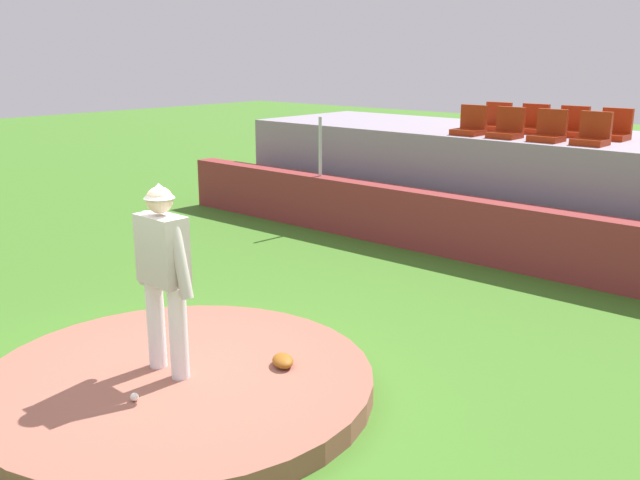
% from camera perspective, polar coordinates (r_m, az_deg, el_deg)
% --- Properties ---
extents(ground_plane, '(60.00, 60.00, 0.00)m').
position_cam_1_polar(ground_plane, '(7.05, -11.36, -12.03)').
color(ground_plane, '#3D7021').
extents(pitchers_mound, '(3.73, 3.73, 0.21)m').
position_cam_1_polar(pitchers_mound, '(7.01, -11.40, -11.26)').
color(pitchers_mound, '#925746').
rests_on(pitchers_mound, ground_plane).
extents(pitcher, '(0.79, 0.29, 1.82)m').
position_cam_1_polar(pitcher, '(6.64, -12.52, -2.02)').
color(pitcher, white).
rests_on(pitcher, pitchers_mound).
extents(baseball, '(0.07, 0.07, 0.07)m').
position_cam_1_polar(baseball, '(6.52, -14.74, -12.15)').
color(baseball, white).
rests_on(baseball, pitchers_mound).
extents(fielding_glove, '(0.36, 0.34, 0.11)m').
position_cam_1_polar(fielding_glove, '(6.96, -3.02, -9.69)').
color(fielding_glove, '#8C4E14').
rests_on(fielding_glove, pitchers_mound).
extents(brick_barrier, '(13.25, 0.40, 0.97)m').
position_cam_1_polar(brick_barrier, '(11.19, 13.03, 0.68)').
color(brick_barrier, maroon).
rests_on(brick_barrier, ground_plane).
extents(fence_post_left, '(0.06, 0.06, 1.07)m').
position_cam_1_polar(fence_post_left, '(12.89, 0.01, 7.54)').
color(fence_post_left, silver).
rests_on(fence_post_left, brick_barrier).
extents(bleacher_platform, '(11.67, 3.06, 1.79)m').
position_cam_1_polar(bleacher_platform, '(13.12, 17.93, 4.23)').
color(bleacher_platform, gray).
rests_on(bleacher_platform, ground_plane).
extents(stadium_chair_0, '(0.48, 0.44, 0.50)m').
position_cam_1_polar(stadium_chair_0, '(12.52, 12.03, 9.01)').
color(stadium_chair_0, '#99250A').
rests_on(stadium_chair_0, bleacher_platform).
extents(stadium_chair_1, '(0.48, 0.44, 0.50)m').
position_cam_1_polar(stadium_chair_1, '(12.20, 14.85, 8.70)').
color(stadium_chair_1, '#99250A').
rests_on(stadium_chair_1, bleacher_platform).
extents(stadium_chair_2, '(0.48, 0.44, 0.50)m').
position_cam_1_polar(stadium_chair_2, '(11.90, 17.97, 8.33)').
color(stadium_chair_2, '#99250A').
rests_on(stadium_chair_2, bleacher_platform).
extents(stadium_chair_3, '(0.48, 0.44, 0.50)m').
position_cam_1_polar(stadium_chair_3, '(11.65, 21.11, 7.93)').
color(stadium_chair_3, '#99250A').
rests_on(stadium_chair_3, bleacher_platform).
extents(stadium_chair_4, '(0.48, 0.44, 0.50)m').
position_cam_1_polar(stadium_chair_4, '(13.31, 13.96, 9.23)').
color(stadium_chair_4, '#99250A').
rests_on(stadium_chair_4, bleacher_platform).
extents(stadium_chair_5, '(0.48, 0.44, 0.50)m').
position_cam_1_polar(stadium_chair_5, '(13.05, 16.76, 8.94)').
color(stadium_chair_5, '#99250A').
rests_on(stadium_chair_5, bleacher_platform).
extents(stadium_chair_6, '(0.48, 0.44, 0.50)m').
position_cam_1_polar(stadium_chair_6, '(12.76, 19.64, 8.59)').
color(stadium_chair_6, '#99250A').
rests_on(stadium_chair_6, bleacher_platform).
extents(stadium_chair_7, '(0.48, 0.44, 0.50)m').
position_cam_1_polar(stadium_chair_7, '(12.49, 22.63, 8.19)').
color(stadium_chair_7, '#99250A').
rests_on(stadium_chair_7, bleacher_platform).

